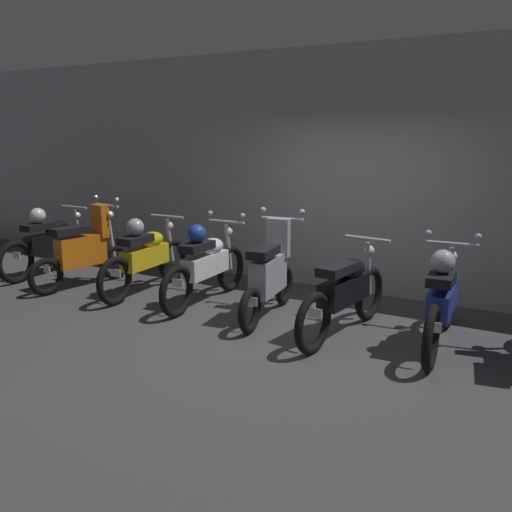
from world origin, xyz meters
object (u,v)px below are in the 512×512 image
(motorbike_slot_1, at_px, (84,251))
(motorbike_slot_3, at_px, (206,264))
(motorbike_slot_2, at_px, (145,256))
(motorbike_slot_5, at_px, (345,292))
(motorbike_slot_6, at_px, (442,299))
(motorbike_slot_0, at_px, (50,241))
(motorbike_slot_4, at_px, (269,275))

(motorbike_slot_1, xyz_separation_m, motorbike_slot_3, (2.01, 0.23, 0.00))
(motorbike_slot_2, bearing_deg, motorbike_slot_5, -3.59)
(motorbike_slot_1, bearing_deg, motorbike_slot_6, 1.97)
(motorbike_slot_5, bearing_deg, motorbike_slot_0, 177.22)
(motorbike_slot_2, bearing_deg, motorbike_slot_4, -1.88)
(motorbike_slot_2, distance_m, motorbike_slot_5, 3.03)
(motorbike_slot_2, height_order, motorbike_slot_4, motorbike_slot_4)
(motorbike_slot_0, relative_size, motorbike_slot_2, 1.00)
(motorbike_slot_2, xyz_separation_m, motorbike_slot_4, (2.01, -0.07, 0.00))
(motorbike_slot_0, xyz_separation_m, motorbike_slot_6, (6.05, -0.08, 0.00))
(motorbike_slot_6, bearing_deg, motorbike_slot_3, 179.01)
(motorbike_slot_2, relative_size, motorbike_slot_5, 1.00)
(motorbike_slot_0, xyz_separation_m, motorbike_slot_2, (2.02, -0.06, 0.00))
(motorbike_slot_3, height_order, motorbike_slot_4, motorbike_slot_4)
(motorbike_slot_1, distance_m, motorbike_slot_5, 4.03)
(motorbike_slot_2, bearing_deg, motorbike_slot_6, -0.36)
(motorbike_slot_0, height_order, motorbike_slot_6, motorbike_slot_6)
(motorbike_slot_1, bearing_deg, motorbike_slot_4, 2.53)
(motorbike_slot_3, bearing_deg, motorbike_slot_2, -178.48)
(motorbike_slot_5, bearing_deg, motorbike_slot_4, 173.07)
(motorbike_slot_0, bearing_deg, motorbike_slot_2, -1.57)
(motorbike_slot_0, height_order, motorbike_slot_1, motorbike_slot_1)
(motorbike_slot_5, bearing_deg, motorbike_slot_2, 176.41)
(motorbike_slot_4, bearing_deg, motorbike_slot_6, 1.15)
(motorbike_slot_6, bearing_deg, motorbike_slot_0, 179.23)
(motorbike_slot_1, xyz_separation_m, motorbike_slot_5, (4.03, 0.01, -0.04))
(motorbike_slot_0, bearing_deg, motorbike_slot_6, -0.77)
(motorbike_slot_5, relative_size, motorbike_slot_6, 1.00)
(motorbike_slot_0, xyz_separation_m, motorbike_slot_1, (1.01, -0.25, 0.00))
(motorbike_slot_3, xyz_separation_m, motorbike_slot_4, (1.00, -0.09, -0.00))
(motorbike_slot_0, distance_m, motorbike_slot_6, 6.05)
(motorbike_slot_0, relative_size, motorbike_slot_4, 1.16)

